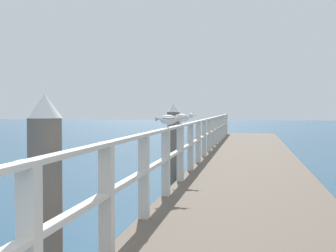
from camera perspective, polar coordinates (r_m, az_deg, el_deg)
The scene contains 6 objects.
pier_deck at distance 13.98m, azimuth 9.20°, elevation -4.60°, with size 2.62×27.09×0.52m, color brown.
pier_railing at distance 13.97m, azimuth 4.16°, elevation -0.86°, with size 0.12×25.61×1.04m.
dock_piling_near at distance 4.28m, azimuth -13.87°, elevation -9.67°, with size 0.29×0.29×1.99m.
dock_piling_far at distance 10.90m, azimuth 0.63°, elevation -2.52°, with size 0.29×0.29×1.99m.
seagull_foreground at distance 7.89m, azimuth 0.13°, elevation 0.80°, with size 0.47×0.23×0.21m.
seagull_background at distance 9.38m, azimuth 1.63°, elevation 0.99°, with size 0.48×0.19×0.21m.
Camera 1 is at (0.05, -0.35, 1.87)m, focal length 53.25 mm.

